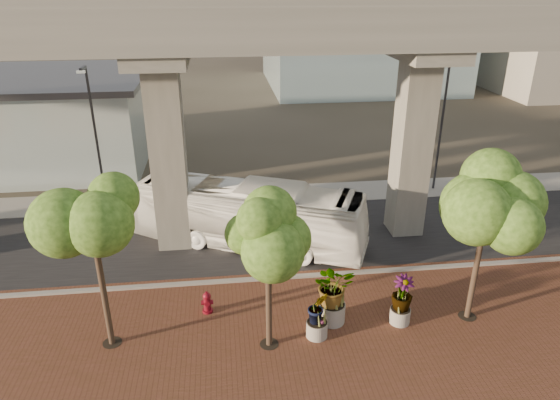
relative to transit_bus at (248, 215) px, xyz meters
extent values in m
plane|color=#322D24|center=(2.33, -1.43, -1.64)|extent=(160.00, 160.00, 0.00)
cube|color=brown|center=(2.33, -9.43, -1.61)|extent=(70.00, 13.00, 0.06)
cube|color=black|center=(2.33, 0.57, -1.62)|extent=(90.00, 8.00, 0.04)
cube|color=gray|center=(2.33, -3.43, -1.56)|extent=(70.00, 0.25, 0.16)
cube|color=gray|center=(2.33, 6.07, -1.61)|extent=(90.00, 3.00, 0.06)
cube|color=gray|center=(2.33, -1.03, 8.86)|extent=(72.00, 2.40, 1.80)
cube|color=gray|center=(2.33, 2.17, 8.86)|extent=(72.00, 2.40, 1.80)
imported|color=white|center=(0.00, 0.00, 0.00)|extent=(11.90, 7.28, 3.29)
cylinder|color=maroon|center=(-2.01, -5.50, -1.54)|extent=(0.43, 0.43, 0.10)
cylinder|color=maroon|center=(-2.01, -5.50, -1.19)|extent=(0.29, 0.29, 0.69)
sphere|color=maroon|center=(-2.01, -5.50, -0.84)|extent=(0.33, 0.33, 0.33)
cylinder|color=maroon|center=(-2.01, -5.50, -0.69)|extent=(0.10, 0.10, 0.12)
cylinder|color=maroon|center=(-2.01, -5.50, -1.13)|extent=(0.48, 0.19, 0.19)
cylinder|color=gray|center=(2.83, -6.70, -1.18)|extent=(1.03, 1.03, 0.80)
imported|color=#2C4F15|center=(2.83, -6.70, 0.08)|extent=(2.29, 2.29, 1.72)
cylinder|color=#A09B91|center=(5.46, -7.09, -1.27)|extent=(0.79, 0.79, 0.62)
imported|color=#2C4F15|center=(5.46, -7.09, -0.24)|extent=(1.94, 1.94, 1.45)
cylinder|color=#A09A91|center=(2.08, -7.51, -1.27)|extent=(0.81, 0.81, 0.63)
imported|color=#2C4F15|center=(2.08, -7.51, -0.28)|extent=(1.79, 1.79, 1.35)
cylinder|color=#423226|center=(-5.51, -6.99, 0.41)|extent=(0.22, 0.22, 3.99)
cylinder|color=black|center=(-5.51, -6.99, -1.58)|extent=(0.70, 0.70, 0.01)
cylinder|color=#423226|center=(0.26, -7.76, 0.28)|extent=(0.22, 0.22, 3.72)
cylinder|color=black|center=(0.26, -7.76, -1.58)|extent=(0.70, 0.70, 0.01)
cylinder|color=#423226|center=(8.27, -7.07, 0.34)|extent=(0.22, 0.22, 3.85)
cylinder|color=black|center=(8.27, -7.07, -1.58)|extent=(0.70, 0.70, 0.01)
cylinder|color=#2E2E33|center=(-8.07, 5.53, 2.45)|extent=(0.14, 0.14, 8.12)
cube|color=#2E2E33|center=(-8.07, 5.02, 6.51)|extent=(0.15, 1.01, 0.15)
cube|color=silver|center=(-8.07, 4.51, 6.41)|extent=(0.41, 0.20, 0.12)
cylinder|color=#303135|center=(12.27, 5.91, 2.60)|extent=(0.15, 0.15, 8.40)
cube|color=#303135|center=(12.27, 5.38, 6.80)|extent=(0.16, 1.05, 0.16)
cube|color=silver|center=(12.27, 4.86, 6.70)|extent=(0.42, 0.21, 0.13)
camera|label=1|loc=(-1.12, -22.34, 10.76)|focal=32.00mm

